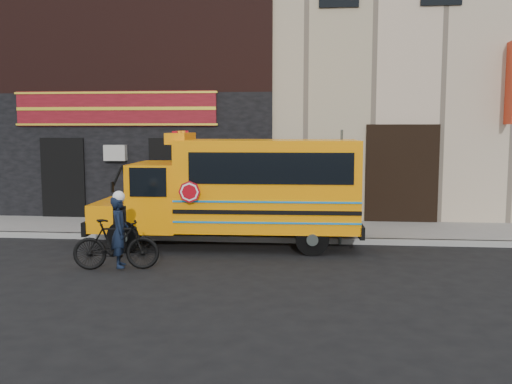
{
  "coord_description": "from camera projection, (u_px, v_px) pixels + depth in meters",
  "views": [
    {
      "loc": [
        1.25,
        -12.37,
        3.06
      ],
      "look_at": [
        -0.15,
        1.85,
        1.44
      ],
      "focal_mm": 40.0,
      "sensor_mm": 36.0,
      "label": 1
    }
  ],
  "objects": [
    {
      "name": "cyclist",
      "position": [
        120.0,
        234.0,
        12.29
      ],
      "size": [
        0.52,
        0.65,
        1.55
      ],
      "primitive_type": "imported",
      "rotation": [
        0.0,
        0.0,
        1.87
      ],
      "color": "black",
      "rests_on": "ground"
    },
    {
      "name": "school_bus",
      "position": [
        242.0,
        188.0,
        14.6
      ],
      "size": [
        6.96,
        2.55,
        2.92
      ],
      "color": "black",
      "rests_on": "ground"
    },
    {
      "name": "sign_pole",
      "position": [
        341.0,
        182.0,
        14.74
      ],
      "size": [
        0.12,
        0.25,
        3.0
      ],
      "color": "#3D4440",
      "rests_on": "ground"
    },
    {
      "name": "curb",
      "position": [
        264.0,
        239.0,
        15.26
      ],
      "size": [
        40.0,
        0.2,
        0.15
      ],
      "primitive_type": "cube",
      "color": "gray",
      "rests_on": "ground"
    },
    {
      "name": "bicycle",
      "position": [
        116.0,
        244.0,
        12.26
      ],
      "size": [
        1.9,
        0.81,
        1.11
      ],
      "primitive_type": "imported",
      "rotation": [
        0.0,
        0.0,
        1.73
      ],
      "color": "black",
      "rests_on": "ground"
    },
    {
      "name": "sidewalk",
      "position": [
        269.0,
        229.0,
        16.74
      ],
      "size": [
        40.0,
        3.0,
        0.15
      ],
      "primitive_type": "cube",
      "color": "slate",
      "rests_on": "ground"
    },
    {
      "name": "ground",
      "position": [
        255.0,
        265.0,
        12.7
      ],
      "size": [
        120.0,
        120.0,
        0.0
      ],
      "primitive_type": "plane",
      "color": "black",
      "rests_on": "ground"
    },
    {
      "name": "building",
      "position": [
        280.0,
        49.0,
        22.35
      ],
      "size": [
        20.0,
        10.7,
        12.0
      ],
      "color": "#C1AB91",
      "rests_on": "sidewalk"
    }
  ]
}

